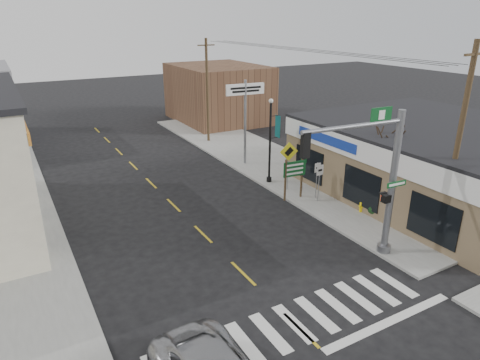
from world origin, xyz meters
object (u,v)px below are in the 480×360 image
lamp_post (271,135)px  bare_tree (390,133)px  utility_pole_far (207,90)px  traffic_signal_pole (381,172)px  guide_sign (294,173)px  dance_center_sign (245,100)px  utility_pole_near (458,146)px  fire_hydrant (361,206)px

lamp_post → bare_tree: size_ratio=1.00×
utility_pole_far → traffic_signal_pole: bearing=-93.2°
guide_sign → dance_center_sign: (0.84, 7.07, 2.94)m
bare_tree → dance_center_sign: bearing=105.8°
utility_pole_near → fire_hydrant: bearing=95.9°
traffic_signal_pole → utility_pole_far: size_ratio=0.79×
utility_pole_near → lamp_post: bearing=97.4°
bare_tree → utility_pole_far: (-2.60, 17.10, 0.08)m
fire_hydrant → bare_tree: 4.22m
bare_tree → fire_hydrant: bearing=-178.4°
guide_sign → fire_hydrant: 4.14m
guide_sign → utility_pole_far: size_ratio=0.30×
fire_hydrant → bare_tree: size_ratio=0.11×
traffic_signal_pole → utility_pole_far: 20.85m
traffic_signal_pole → bare_tree: size_ratio=1.24×
traffic_signal_pole → lamp_post: (1.14, 9.94, -0.86)m
guide_sign → lamp_post: lamp_post is taller
traffic_signal_pole → fire_hydrant: size_ratio=10.82×
utility_pole_far → bare_tree: bearing=-79.3°
utility_pole_far → guide_sign: bearing=-92.7°
dance_center_sign → lamp_post: bearing=-91.3°
utility_pole_far → dance_center_sign: bearing=-90.6°
bare_tree → guide_sign: bearing=139.3°
dance_center_sign → utility_pole_far: (0.32, 6.79, -0.25)m
guide_sign → lamp_post: size_ratio=0.46×
utility_pole_near → guide_sign: bearing=105.4°
bare_tree → lamp_post: bearing=118.4°
fire_hydrant → utility_pole_far: size_ratio=0.07×
lamp_post → utility_pole_far: size_ratio=0.64×
traffic_signal_pole → bare_tree: bearing=43.2°
lamp_post → dance_center_sign: bearing=106.2°
lamp_post → utility_pole_far: 10.91m
fire_hydrant → dance_center_sign: 11.26m
dance_center_sign → guide_sign: bearing=-91.4°
traffic_signal_pole → utility_pole_near: bearing=-4.4°
traffic_signal_pole → lamp_post: size_ratio=1.25×
traffic_signal_pole → fire_hydrant: bearing=55.3°
fire_hydrant → bare_tree: bare_tree is taller
traffic_signal_pole → utility_pole_near: size_ratio=0.73×
lamp_post → utility_pole_far: utility_pole_far is taller
utility_pole_near → utility_pole_far: utility_pole_near is taller
guide_sign → fire_hydrant: size_ratio=4.04×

